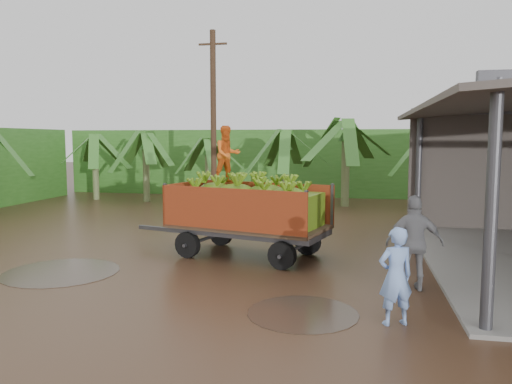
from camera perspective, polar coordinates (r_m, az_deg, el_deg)
ground at (r=12.73m, az=-3.68°, el=-7.95°), size 100.00×100.00×0.00m
hedge_north at (r=28.44m, az=0.79°, el=3.46°), size 22.00×3.00×3.60m
banana_trailer at (r=13.10m, az=-0.96°, el=-1.98°), size 5.73×2.98×3.45m
man_blue at (r=8.66m, az=15.66°, el=-9.24°), size 0.71×0.59×1.65m
man_grey at (r=10.69m, az=17.66°, el=-5.57°), size 1.18×0.56×1.95m
utility_pole at (r=21.15m, az=-4.89°, el=8.06°), size 1.20×0.24×7.55m
banana_plants at (r=20.39m, az=-15.90°, el=2.23°), size 21.81×20.49×4.07m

